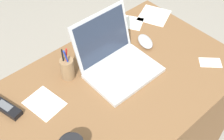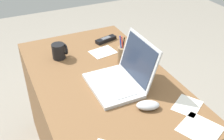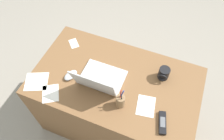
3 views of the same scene
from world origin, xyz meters
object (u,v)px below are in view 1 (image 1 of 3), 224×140
at_px(cordless_phone, 6,107).
at_px(pen_holder, 67,68).
at_px(laptop, 116,61).
at_px(computer_mouse, 145,41).

xyz_separation_m(cordless_phone, pen_holder, (0.30, -0.02, 0.04)).
distance_m(laptop, computer_mouse, 0.22).
bearing_deg(laptop, cordless_phone, 165.20).
distance_m(laptop, cordless_phone, 0.51).
distance_m(cordless_phone, pen_holder, 0.30).
height_order(laptop, computer_mouse, laptop).
bearing_deg(pen_holder, laptop, -28.46).
xyz_separation_m(laptop, pen_holder, (-0.19, 0.11, 0.00)).
height_order(computer_mouse, cordless_phone, computer_mouse).
bearing_deg(pen_holder, computer_mouse, -10.50).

